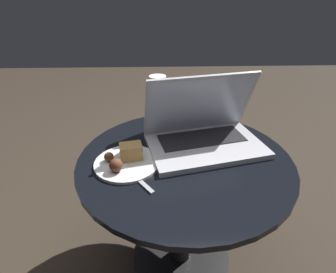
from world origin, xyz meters
name	(u,v)px	position (x,y,z in m)	size (l,w,h in m)	color
ground_plane	(181,256)	(0.00, 0.00, 0.00)	(6.00, 6.00, 0.00)	#382D23
table	(183,190)	(0.00, 0.00, 0.35)	(0.67, 0.67, 0.48)	black
laptop	(203,132)	(0.07, 0.08, 0.53)	(0.41, 0.32, 0.24)	silver
beer_glass	(158,105)	(-0.08, 0.18, 0.59)	(0.06, 0.06, 0.21)	gold
snack_plate	(126,160)	(-0.18, -0.03, 0.50)	(0.20, 0.20, 0.06)	white
fork	(131,173)	(-0.16, -0.08, 0.49)	(0.12, 0.16, 0.01)	#B2B2B7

